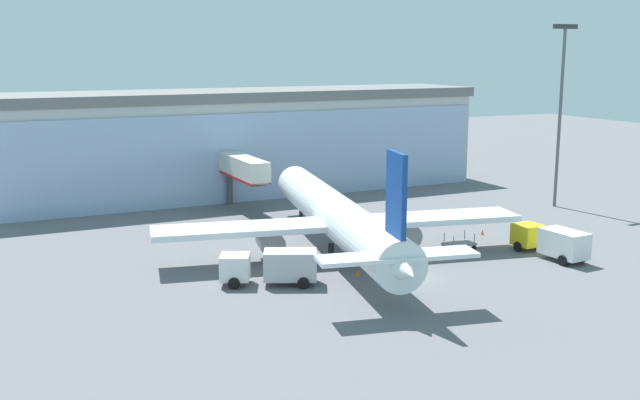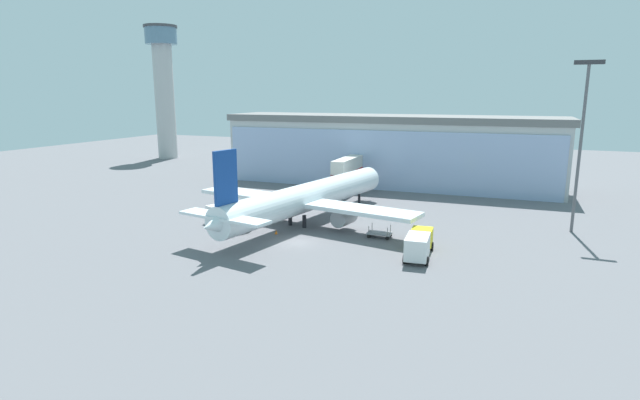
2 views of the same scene
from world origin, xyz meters
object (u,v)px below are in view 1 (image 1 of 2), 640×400
apron_light_mast (561,101)px  catering_truck (272,266)px  fuel_truck (552,241)px  safety_cone_wingtip (482,232)px  jet_bridge (242,169)px  airplane (337,217)px  safety_cone_nose (358,272)px  baggage_cart (459,244)px

apron_light_mast → catering_truck: size_ratio=2.70×
fuel_truck → safety_cone_wingtip: (-0.44, 9.11, -1.19)m
jet_bridge → airplane: (1.48, -21.20, -1.36)m
jet_bridge → airplane: 21.29m
jet_bridge → catering_truck: bearing=164.9°
airplane → safety_cone_nose: 7.07m
apron_light_mast → fuel_truck: size_ratio=2.74×
baggage_cart → safety_cone_wingtip: bearing=-146.1°
catering_truck → baggage_cart: size_ratio=2.69×
jet_bridge → catering_truck: 27.76m
airplane → apron_light_mast: bearing=-64.5°
airplane → catering_truck: size_ratio=4.92×
apron_light_mast → safety_cone_wingtip: 21.24m
airplane → catering_truck: bearing=134.7°
safety_cone_nose → safety_cone_wingtip: 18.59m
airplane → safety_cone_nose: airplane is taller
apron_light_mast → baggage_cart: bearing=-151.7°
baggage_cart → safety_cone_wingtip: size_ratio=5.12×
safety_cone_wingtip → apron_light_mast: bearing=26.1°
fuel_truck → safety_cone_wingtip: size_ratio=13.55×
airplane → jet_bridge: bearing=14.6°
catering_truck → safety_cone_nose: size_ratio=13.76×
apron_light_mast → fuel_truck: bearing=-132.5°
jet_bridge → safety_cone_wingtip: 27.31m
jet_bridge → fuel_truck: bearing=-149.8°
catering_truck → apron_light_mast: bearing=-137.0°
baggage_cart → airplane: bearing=-15.8°
catering_truck → baggage_cart: 19.15m
jet_bridge → catering_truck: (-6.71, -26.73, -3.27)m
baggage_cart → safety_cone_wingtip: (5.27, 3.62, -0.23)m
apron_light_mast → airplane: bearing=-165.1°
safety_cone_nose → baggage_cart: bearing=15.5°
safety_cone_wingtip → jet_bridge: bearing=130.5°
fuel_truck → safety_cone_wingtip: 9.20m
fuel_truck → safety_cone_nose: (-17.69, 2.17, -1.19)m
airplane → fuel_truck: size_ratio=5.00×
jet_bridge → catering_truck: jet_bridge is taller
safety_cone_wingtip → safety_cone_nose: bearing=-158.1°
safety_cone_nose → fuel_truck: bearing=-7.0°
apron_light_mast → safety_cone_wingtip: size_ratio=37.16×
apron_light_mast → airplane: size_ratio=0.55×
apron_light_mast → airplane: 34.15m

